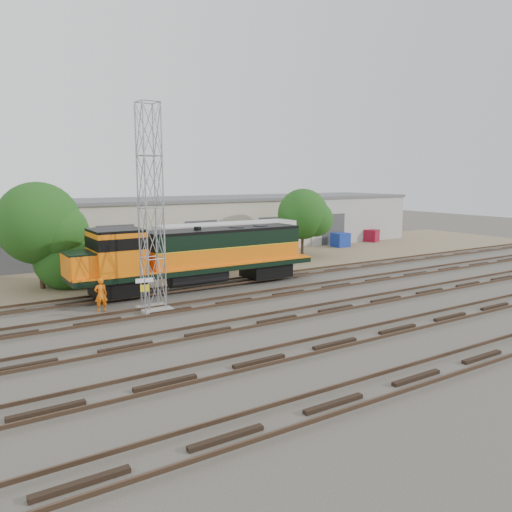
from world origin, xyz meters
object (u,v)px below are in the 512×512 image
locomotive (194,255)px  signal_tower (151,212)px  semi_trailer (231,239)px  worker (101,295)px

locomotive → signal_tower: signal_tower is taller
semi_trailer → signal_tower: bearing=-136.8°
signal_tower → semi_trailer: 14.24m
signal_tower → semi_trailer: size_ratio=0.93×
locomotive → semi_trailer: bearing=43.6°
locomotive → semi_trailer: 8.32m
locomotive → worker: (-6.78, -2.32, -1.37)m
worker → semi_trailer: bearing=-145.2°
worker → semi_trailer: 15.19m
worker → semi_trailer: size_ratio=0.16×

